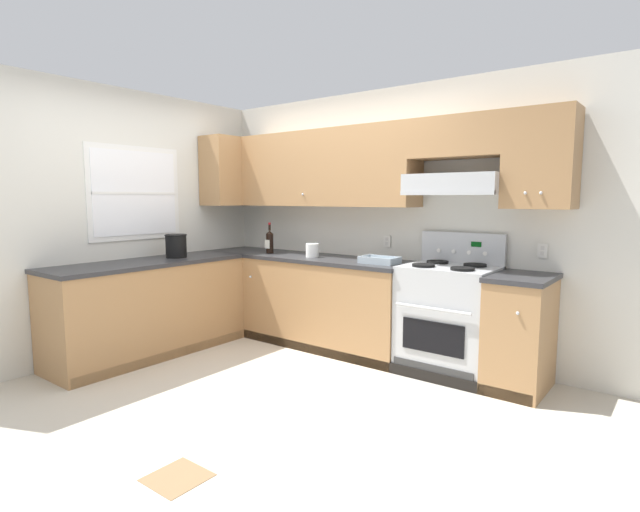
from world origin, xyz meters
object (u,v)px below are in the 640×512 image
Objects in this scene: bucket at (176,245)px; paper_towel_roll at (312,250)px; wine_bottle at (270,241)px; bowl at (380,261)px; stove at (448,318)px.

paper_towel_roll is at bearing 38.91° from bucket.
bowl is at bearing -0.22° from wine_bottle.
bowl is 0.79m from paper_towel_roll.
wine_bottle is at bearing 179.78° from bowl.
stove is at bearing 1.94° from wine_bottle.
stove is at bearing 20.49° from bucket.
paper_towel_roll is (-0.78, 0.00, 0.05)m from bowl.
wine_bottle is 0.96× the size of bowl.
paper_towel_roll is at bearing 179.93° from bowl.
bowl is 2.03m from bucket.
bucket is (-0.47, -0.86, -0.01)m from wine_bottle.
bucket is (-1.84, -0.85, 0.10)m from bowl.
wine_bottle reaches higher than paper_towel_roll.
wine_bottle is at bearing 61.36° from bucket.
paper_towel_roll is (1.06, 0.86, -0.05)m from bucket.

